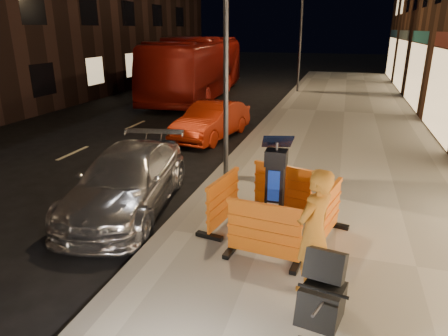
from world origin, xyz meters
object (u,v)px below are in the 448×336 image
(barrier_kerbside, at_px, (223,201))
(parking_kiosk, at_px, (275,188))
(car_red, at_px, (212,138))
(bus_doubledecker, at_px, (199,97))
(barrier_front, at_px, (264,232))
(stroller, at_px, (322,299))
(barrier_back, at_px, (282,188))
(barrier_bldgside, at_px, (329,214))
(man, at_px, (314,232))
(car_silver, at_px, (130,208))

(barrier_kerbside, bearing_deg, parking_kiosk, -80.45)
(car_red, bearing_deg, bus_doubledecker, 122.25)
(car_red, distance_m, bus_doubledecker, 9.09)
(barrier_kerbside, xyz_separation_m, car_red, (-2.36, 6.47, -0.64))
(bus_doubledecker, bearing_deg, car_red, -71.78)
(barrier_kerbside, bearing_deg, bus_doubledecker, 31.31)
(car_red, relative_size, bus_doubledecker, 0.33)
(barrier_front, relative_size, bus_doubledecker, 0.11)
(barrier_kerbside, relative_size, stroller, 1.22)
(barrier_back, bearing_deg, stroller, -59.02)
(parking_kiosk, bearing_deg, bus_doubledecker, 126.41)
(barrier_front, height_order, barrier_back, same)
(bus_doubledecker, bearing_deg, stroller, -70.34)
(barrier_back, relative_size, barrier_bldgside, 1.00)
(barrier_bldgside, bearing_deg, bus_doubledecker, 41.35)
(barrier_kerbside, distance_m, man, 2.33)
(man, bearing_deg, car_red, -123.10)
(barrier_back, bearing_deg, man, -57.62)
(barrier_front, distance_m, man, 1.05)
(barrier_back, relative_size, barrier_kerbside, 1.00)
(barrier_front, relative_size, barrier_back, 1.00)
(car_silver, relative_size, stroller, 4.29)
(barrier_bldgside, relative_size, car_silver, 0.28)
(car_silver, relative_size, car_red, 1.15)
(stroller, bearing_deg, car_red, 125.54)
(car_red, height_order, man, man)
(parking_kiosk, distance_m, stroller, 2.62)
(barrier_bldgside, relative_size, man, 0.69)
(barrier_bldgside, distance_m, stroller, 2.40)
(barrier_bldgside, xyz_separation_m, car_red, (-4.26, 6.47, -0.64))
(parking_kiosk, relative_size, car_red, 0.46)
(parking_kiosk, height_order, car_red, parking_kiosk)
(barrier_back, distance_m, barrier_kerbside, 1.34)
(parking_kiosk, relative_size, man, 0.96)
(barrier_bldgside, bearing_deg, parking_kiosk, 103.55)
(parking_kiosk, bearing_deg, barrier_bldgside, 11.55)
(bus_doubledecker, relative_size, stroller, 11.40)
(parking_kiosk, xyz_separation_m, barrier_back, (0.00, 0.95, -0.39))
(parking_kiosk, bearing_deg, car_silver, -176.81)
(barrier_kerbside, relative_size, bus_doubledecker, 0.11)
(barrier_back, height_order, car_silver, barrier_back)
(barrier_front, relative_size, barrier_bldgside, 1.00)
(barrier_front, bearing_deg, barrier_bldgside, 51.55)
(stroller, bearing_deg, barrier_back, 116.13)
(bus_doubledecker, height_order, stroller, bus_doubledecker)
(barrier_kerbside, bearing_deg, car_silver, 87.75)
(barrier_kerbside, height_order, barrier_bldgside, same)
(car_silver, distance_m, man, 4.57)
(parking_kiosk, distance_m, bus_doubledecker, 16.38)
(barrier_bldgside, distance_m, man, 1.56)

